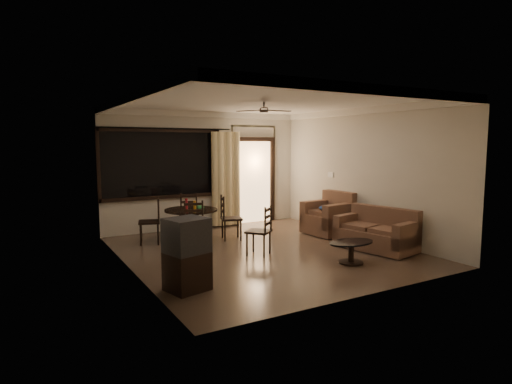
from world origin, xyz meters
TOP-DOWN VIEW (x-y plane):
  - ground at (0.00, 0.00)m, footprint 5.50×5.50m
  - room_shell at (0.59, 1.77)m, footprint 5.50×6.70m
  - dining_table at (-0.90, 1.43)m, footprint 1.09×1.09m
  - dining_chair_west at (-1.70, 1.67)m, footprint 0.52×0.52m
  - dining_chair_east at (-0.10, 1.19)m, footprint 0.52×0.52m
  - dining_chair_south at (-1.15, 0.61)m, footprint 0.52×0.56m
  - dining_chair_north at (-0.68, 2.19)m, footprint 0.52×0.52m
  - tv_cabinet at (-2.05, -1.35)m, footprint 0.64×0.60m
  - sofa at (1.97, -0.98)m, footprint 1.05×1.60m
  - armchair at (2.11, 0.59)m, footprint 1.01×1.01m
  - coffee_table at (0.87, -1.47)m, footprint 0.86×0.51m
  - side_chair at (-0.22, -0.21)m, footprint 0.57×0.57m

SIDE VIEW (x-z plane):
  - ground at x=0.00m, z-range 0.00..0.00m
  - coffee_table at x=0.87m, z-range 0.06..0.44m
  - side_chair at x=-0.22m, z-range -0.19..0.73m
  - dining_chair_west at x=-1.70m, z-range -0.19..0.76m
  - dining_chair_east at x=-0.10m, z-range -0.19..0.76m
  - dining_chair_north at x=-0.68m, z-range -0.19..0.76m
  - dining_chair_south at x=-1.15m, z-range -0.17..0.78m
  - sofa at x=1.97m, z-range -0.08..0.71m
  - armchair at x=2.11m, z-range -0.08..0.85m
  - tv_cabinet at x=-2.05m, z-range 0.00..1.02m
  - dining_table at x=-0.90m, z-range 0.09..0.99m
  - room_shell at x=0.59m, z-range -0.92..4.58m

